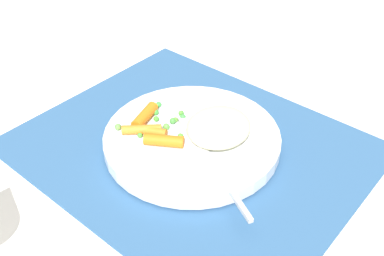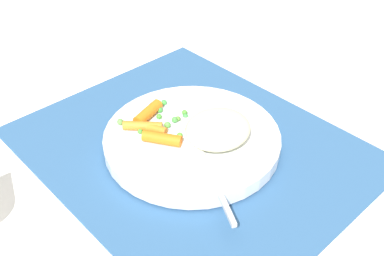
% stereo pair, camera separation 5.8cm
% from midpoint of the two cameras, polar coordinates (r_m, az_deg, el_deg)
% --- Properties ---
extents(ground_plane, '(2.40, 2.40, 0.00)m').
position_cam_midpoint_polar(ground_plane, '(0.65, -2.53, -2.57)').
color(ground_plane, white).
extents(placemat, '(0.46, 0.38, 0.01)m').
position_cam_midpoint_polar(placemat, '(0.65, -2.54, -2.37)').
color(placemat, '#2D5684').
rests_on(placemat, ground_plane).
extents(plate, '(0.24, 0.24, 0.02)m').
position_cam_midpoint_polar(plate, '(0.64, -2.57, -1.49)').
color(plate, white).
rests_on(plate, placemat).
extents(rice_mound, '(0.08, 0.09, 0.04)m').
position_cam_midpoint_polar(rice_mound, '(0.62, 0.66, 0.03)').
color(rice_mound, beige).
rests_on(rice_mound, plate).
extents(carrot_portion, '(0.10, 0.07, 0.02)m').
position_cam_midpoint_polar(carrot_portion, '(0.64, -7.66, -0.15)').
color(carrot_portion, orange).
rests_on(carrot_portion, plate).
extents(pea_scatter, '(0.10, 0.09, 0.01)m').
position_cam_midpoint_polar(pea_scatter, '(0.65, -6.04, 0.65)').
color(pea_scatter, green).
rests_on(pea_scatter, plate).
extents(fork, '(0.19, 0.10, 0.01)m').
position_cam_midpoint_polar(fork, '(0.60, -1.03, -3.19)').
color(fork, beige).
rests_on(fork, plate).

